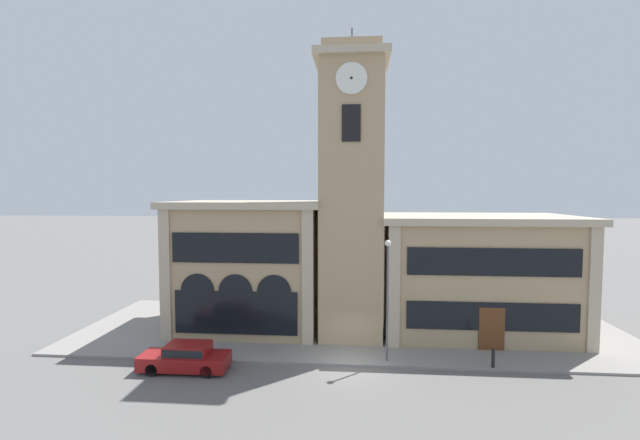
# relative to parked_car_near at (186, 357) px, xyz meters

# --- Properties ---
(ground_plane) EXTENTS (300.00, 300.00, 0.00)m
(ground_plane) POSITION_rel_parked_car_near_xyz_m (8.82, 1.21, -0.77)
(ground_plane) COLOR #605E5B
(sidewalk_kerb) EXTENTS (37.30, 12.68, 0.15)m
(sidewalk_kerb) POSITION_rel_parked_car_near_xyz_m (8.82, 7.55, -0.70)
(sidewalk_kerb) COLOR gray
(sidewalk_kerb) RESTS_ON ground_plane
(clock_tower) EXTENTS (4.71, 4.71, 20.14)m
(clock_tower) POSITION_rel_parked_car_near_xyz_m (8.82, 6.16, 8.75)
(clock_tower) COLOR tan
(clock_tower) RESTS_ON ground_plane
(town_hall_left_wing) EXTENTS (10.53, 8.44, 9.03)m
(town_hall_left_wing) POSITION_rel_parked_car_near_xyz_m (1.59, 7.99, 3.77)
(town_hall_left_wing) COLOR tan
(town_hall_left_wing) RESTS_ON ground_plane
(town_hall_right_wing) EXTENTS (13.05, 8.44, 8.09)m
(town_hall_right_wing) POSITION_rel_parked_car_near_xyz_m (17.29, 8.00, 3.30)
(town_hall_right_wing) COLOR tan
(town_hall_right_wing) RESTS_ON ground_plane
(parked_car_near) EXTENTS (4.75, 1.84, 1.49)m
(parked_car_near) POSITION_rel_parked_car_near_xyz_m (0.00, 0.00, 0.00)
(parked_car_near) COLOR maroon
(parked_car_near) RESTS_ON ground_plane
(street_lamp) EXTENTS (0.36, 0.36, 6.84)m
(street_lamp) POSITION_rel_parked_car_near_xyz_m (10.91, 1.95, 3.76)
(street_lamp) COLOR #4C4C51
(street_lamp) RESTS_ON sidewalk_kerb
(bollard) EXTENTS (0.18, 0.18, 1.06)m
(bollard) POSITION_rel_parked_car_near_xyz_m (16.58, 1.47, -0.10)
(bollard) COLOR black
(bollard) RESTS_ON sidewalk_kerb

